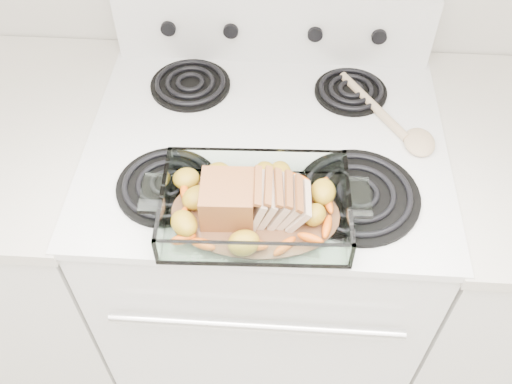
# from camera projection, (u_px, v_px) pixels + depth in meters

# --- Properties ---
(electric_range) EXTENTS (0.78, 0.70, 1.12)m
(electric_range) POSITION_uv_depth(u_px,v_px,m) (264.00, 253.00, 1.60)
(electric_range) COLOR white
(electric_range) RESTS_ON ground
(counter_left) EXTENTS (0.58, 0.68, 0.93)m
(counter_left) POSITION_uv_depth(u_px,v_px,m) (33.00, 244.00, 1.63)
(counter_left) COLOR white
(counter_left) RESTS_ON ground
(counter_right) EXTENTS (0.58, 0.68, 0.93)m
(counter_right) POSITION_uv_depth(u_px,v_px,m) (503.00, 269.00, 1.58)
(counter_right) COLOR white
(counter_right) RESTS_ON ground
(baking_dish) EXTENTS (0.35, 0.23, 0.07)m
(baking_dish) POSITION_uv_depth(u_px,v_px,m) (255.00, 210.00, 1.08)
(baking_dish) COLOR silver
(baking_dish) RESTS_ON electric_range
(pork_roast) EXTENTS (0.20, 0.10, 0.08)m
(pork_roast) POSITION_uv_depth(u_px,v_px,m) (245.00, 200.00, 1.06)
(pork_roast) COLOR brown
(pork_roast) RESTS_ON baking_dish
(roast_vegetables) EXTENTS (0.33, 0.18, 0.04)m
(roast_vegetables) POSITION_uv_depth(u_px,v_px,m) (255.00, 194.00, 1.10)
(roast_vegetables) COLOR #CF5200
(roast_vegetables) RESTS_ON baking_dish
(wooden_spoon) EXTENTS (0.20, 0.27, 0.02)m
(wooden_spoon) POSITION_uv_depth(u_px,v_px,m) (399.00, 126.00, 1.26)
(wooden_spoon) COLOR tan
(wooden_spoon) RESTS_ON electric_range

